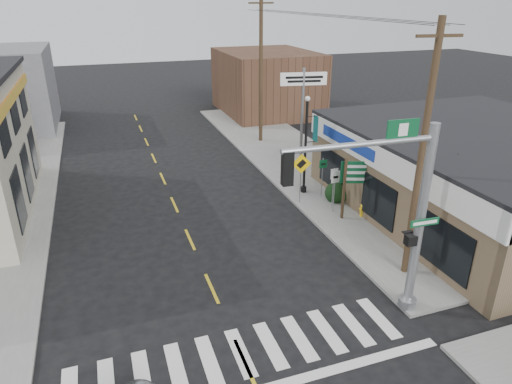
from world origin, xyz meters
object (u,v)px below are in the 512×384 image
object	(u,v)px
utility_pole_near	(422,154)
utility_pole_far	(261,69)
guide_sign	(358,179)
fire_hydrant	(362,210)
lamp_post	(307,138)
traffic_signal_pole	(402,205)
bare_tree	(438,160)
dance_center_sign	(303,92)

from	to	relation	value
utility_pole_near	utility_pole_far	size ratio (longest dim) A/B	0.92
utility_pole_far	guide_sign	bearing A→B (deg)	-89.95
fire_hydrant	guide_sign	bearing A→B (deg)	155.74
guide_sign	utility_pole_far	xyz separation A→B (m)	(-0.01, 13.74, 3.30)
fire_hydrant	utility_pole_far	distance (m)	14.72
lamp_post	utility_pole_near	distance (m)	8.79
traffic_signal_pole	lamp_post	world-z (taller)	traffic_signal_pole
fire_hydrant	lamp_post	bearing A→B (deg)	109.79
bare_tree	traffic_signal_pole	bearing A→B (deg)	-140.31
traffic_signal_pole	guide_sign	world-z (taller)	traffic_signal_pole
bare_tree	utility_pole_near	xyz separation A→B (m)	(-2.39, -1.80, 1.07)
fire_hydrant	dance_center_sign	world-z (taller)	dance_center_sign
lamp_post	bare_tree	distance (m)	7.37
guide_sign	bare_tree	size ratio (longest dim) A/B	0.64
fire_hydrant	utility_pole_near	world-z (taller)	utility_pole_near
fire_hydrant	traffic_signal_pole	bearing A→B (deg)	-114.69
lamp_post	fire_hydrant	bearing A→B (deg)	-56.05
traffic_signal_pole	fire_hydrant	world-z (taller)	traffic_signal_pole
dance_center_sign	utility_pole_far	bearing A→B (deg)	107.21
traffic_signal_pole	utility_pole_near	xyz separation A→B (m)	(2.11, 1.93, 0.83)
traffic_signal_pole	guide_sign	xyz separation A→B (m)	(2.81, 6.90, -2.06)
utility_pole_near	guide_sign	bearing A→B (deg)	89.42
utility_pole_near	lamp_post	bearing A→B (deg)	99.82
fire_hydrant	lamp_post	xyz separation A→B (m)	(-1.36, 3.77, 2.74)
dance_center_sign	bare_tree	xyz separation A→B (m)	(1.04, -11.11, -0.84)
bare_tree	dance_center_sign	bearing A→B (deg)	95.36
lamp_post	bare_tree	size ratio (longest dim) A/B	1.10
traffic_signal_pole	bare_tree	bearing A→B (deg)	42.27
traffic_signal_pole	utility_pole_far	world-z (taller)	utility_pole_far
guide_sign	bare_tree	xyz separation A→B (m)	(1.69, -3.17, 1.83)
bare_tree	lamp_post	bearing A→B (deg)	111.98
guide_sign	utility_pole_near	world-z (taller)	utility_pole_near
bare_tree	utility_pole_far	distance (m)	17.05
bare_tree	utility_pole_far	size ratio (longest dim) A/B	0.47
lamp_post	utility_pole_far	world-z (taller)	utility_pole_far
dance_center_sign	utility_pole_far	world-z (taller)	utility_pole_far
traffic_signal_pole	lamp_post	size ratio (longest dim) A/B	1.27
guide_sign	fire_hydrant	bearing A→B (deg)	-4.17
guide_sign	lamp_post	size ratio (longest dim) A/B	0.58
dance_center_sign	utility_pole_near	world-z (taller)	utility_pole_near
guide_sign	utility_pole_far	size ratio (longest dim) A/B	0.30
traffic_signal_pole	utility_pole_far	xyz separation A→B (m)	(2.80, 20.64, 1.23)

